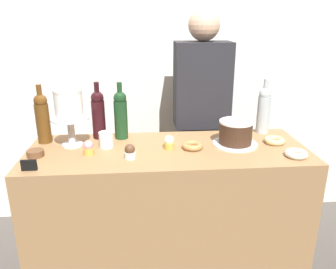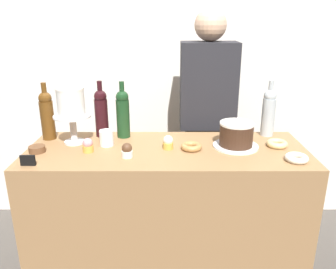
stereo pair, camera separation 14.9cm
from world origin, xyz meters
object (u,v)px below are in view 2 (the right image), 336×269
Objects in this scene: cake_stand_pedestal at (74,124)px; cookie_stack at (38,149)px; chocolate_round_cake at (237,134)px; wine_bottle_clear at (270,112)px; wine_bottle_dark_red at (102,112)px; price_sign_chalkboard at (29,160)px; white_layer_cake at (72,101)px; cupcake_vanilla at (169,143)px; barista_figure at (208,127)px; cupcake_strawberry at (89,145)px; donut_glazed at (278,144)px; wine_bottle_green at (124,113)px; wine_bottle_amber at (48,114)px; cupcake_chocolate at (128,151)px; coffee_cup_ceramic at (108,138)px; donut_sugar at (298,158)px; donut_maple at (193,147)px.

cookie_stack is (-0.16, -0.14, -0.09)m from cake_stand_pedestal.
chocolate_round_cake is 0.56× the size of wine_bottle_clear.
wine_bottle_clear is at bearing 0.74° from wine_bottle_dark_red.
price_sign_chalkboard is at bearing -114.49° from cake_stand_pedestal.
chocolate_round_cake is at bearing -3.99° from white_layer_cake.
cake_stand_pedestal reaches higher than cupcake_vanilla.
price_sign_chalkboard is 1.17m from barista_figure.
barista_figure is (-0.10, 0.47, -0.12)m from chocolate_round_cake.
cupcake_strawberry is 0.66× the size of donut_glazed.
donut_glazed is (1.11, -0.06, -0.09)m from cake_stand_pedestal.
donut_glazed is 1.27m from cookie_stack.
cake_stand_pedestal is 0.35m from price_sign_chalkboard.
wine_bottle_green is 3.87× the size of cookie_stack.
wine_bottle_amber is (-0.16, 0.07, 0.04)m from cake_stand_pedestal.
cupcake_chocolate is at bearing -18.69° from cupcake_strawberry.
cupcake_strawberry is 0.05× the size of barista_figure.
cupcake_strawberry is (-0.03, -0.25, -0.11)m from wine_bottle_dark_red.
wine_bottle_dark_red is 4.38× the size of cupcake_vanilla.
white_layer_cake is at bearing 40.94° from cookie_stack.
wine_bottle_clear reaches higher than cookie_stack.
wine_bottle_clear is at bearing 19.42° from price_sign_chalkboard.
wine_bottle_dark_red is at bearing 166.31° from chocolate_round_cake.
wine_bottle_green is 0.34m from cupcake_vanilla.
price_sign_chalkboard is (-0.27, -0.43, -0.12)m from wine_bottle_dark_red.
wine_bottle_green reaches higher than cupcake_strawberry.
cake_stand_pedestal reaches higher than donut_glazed.
wine_bottle_amber reaches higher than price_sign_chalkboard.
cake_stand_pedestal is 0.18m from wine_bottle_amber.
cake_stand_pedestal is at bearing -90.00° from white_layer_cake.
white_layer_cake is 0.57m from cupcake_vanilla.
coffee_cup_ceramic is (0.05, -0.16, -0.10)m from wine_bottle_dark_red.
cupcake_vanilla is at bearing -9.97° from white_layer_cake.
cupcake_vanilla is (0.39, -0.21, -0.11)m from wine_bottle_dark_red.
wine_bottle_amber is at bearing 166.61° from cupcake_vanilla.
cupcake_chocolate is 0.83m from donut_sugar.
wine_bottle_amber is 1.35m from donut_sugar.
cupcake_chocolate is 0.66× the size of donut_maple.
wine_bottle_clear is 0.47m from barista_figure.
price_sign_chalkboard is (0.02, -0.38, -0.12)m from wine_bottle_amber.
cake_stand_pedestal reaches higher than cupcake_chocolate.
wine_bottle_amber is at bearing -175.51° from wine_bottle_green.
wine_bottle_amber is (-0.30, -0.05, 0.00)m from wine_bottle_dark_red.
wine_bottle_green is 0.13m from wine_bottle_dark_red.
cupcake_chocolate is 0.88× the size of cookie_stack.
chocolate_round_cake is 0.56× the size of wine_bottle_amber.
cupcake_strawberry is (-0.21, 0.07, 0.00)m from cupcake_chocolate.
cupcake_chocolate is at bearing -156.91° from wine_bottle_clear.
wine_bottle_amber is at bearing -170.42° from wine_bottle_dark_red.
cupcake_strawberry is 0.87× the size of coffee_cup_ceramic.
wine_bottle_amber is at bearing 156.34° from cake_stand_pedestal.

